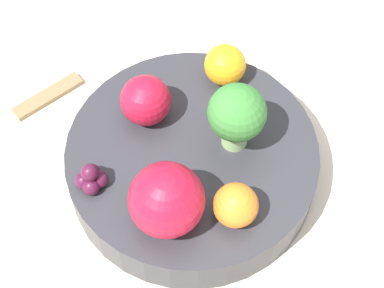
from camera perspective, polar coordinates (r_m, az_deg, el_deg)
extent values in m
plane|color=gray|center=(0.63, 0.00, -3.61)|extent=(6.00, 6.00, 0.00)
cube|color=beige|center=(0.62, 0.00, -3.16)|extent=(1.20, 1.20, 0.02)
cylinder|color=#2D2D33|center=(0.59, 0.00, -1.65)|extent=(0.23, 0.23, 0.04)
cylinder|color=#99C17A|center=(0.56, 3.94, 0.67)|extent=(0.02, 0.02, 0.03)
sphere|color=#387A33|center=(0.54, 4.13, 2.50)|extent=(0.05, 0.05, 0.05)
sphere|color=#B7142D|center=(0.51, -2.28, -4.99)|extent=(0.06, 0.06, 0.06)
sphere|color=#B7142D|center=(0.58, -4.14, 3.89)|extent=(0.05, 0.05, 0.05)
sphere|color=orange|center=(0.52, 3.91, -5.46)|extent=(0.04, 0.04, 0.04)
sphere|color=orange|center=(0.60, 2.96, 7.03)|extent=(0.04, 0.04, 0.04)
sphere|color=#47142D|center=(0.55, -8.21, -3.11)|extent=(0.02, 0.02, 0.02)
sphere|color=#47142D|center=(0.56, -8.90, -2.53)|extent=(0.02, 0.02, 0.02)
sphere|color=#47142D|center=(0.55, -9.62, -3.24)|extent=(0.02, 0.02, 0.02)
sphere|color=#47142D|center=(0.55, -8.97, -3.76)|extent=(0.02, 0.02, 0.02)
sphere|color=#47142D|center=(0.54, -9.09, -2.50)|extent=(0.02, 0.02, 0.02)
cube|color=olive|center=(0.67, -12.67, 4.17)|extent=(0.08, 0.05, 0.01)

